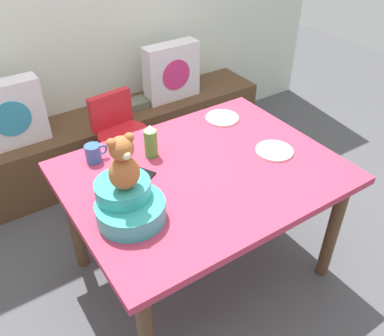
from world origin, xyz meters
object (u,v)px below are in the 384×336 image
ketchup_bottle (151,141)px  dinner_plate_far (222,118)px  pillow_floral_left (9,114)px  cell_phone (140,173)px  highchair (123,137)px  dining_table (203,184)px  book_stack (134,104)px  teddy_bear (123,164)px  dinner_plate_near (274,151)px  pillow_floral_right (171,72)px  coffee_mug (94,153)px  infant_seat_teal (128,203)px

ketchup_bottle → dinner_plate_far: size_ratio=0.92×
pillow_floral_left → cell_phone: (0.38, -1.10, 0.06)m
highchair → ketchup_bottle: bearing=-98.7°
ketchup_bottle → cell_phone: ketchup_bottle is taller
highchair → cell_phone: size_ratio=5.49×
dining_table → cell_phone: 0.33m
book_stack → dining_table: bearing=-100.7°
teddy_bear → ketchup_bottle: bearing=49.1°
ketchup_bottle → dinner_plate_near: 0.66m
book_stack → teddy_bear: teddy_bear is taller
pillow_floral_right → dinner_plate_far: pillow_floral_right is taller
dining_table → ketchup_bottle: (-0.15, 0.26, 0.18)m
book_stack → coffee_mug: size_ratio=1.67×
book_stack → cell_phone: bearing=-114.8°
pillow_floral_right → cell_phone: bearing=-127.6°
infant_seat_teal → dinner_plate_far: (0.85, 0.46, -0.07)m
pillow_floral_right → cell_phone: size_ratio=3.06×
dining_table → coffee_mug: 0.58m
pillow_floral_left → book_stack: size_ratio=2.20×
pillow_floral_right → highchair: bearing=-146.8°
pillow_floral_right → dinner_plate_near: (-0.16, -1.33, 0.07)m
teddy_bear → dinner_plate_near: teddy_bear is taller
pillow_floral_left → teddy_bear: size_ratio=1.76×
infant_seat_teal → teddy_bear: teddy_bear is taller
book_stack → cell_phone: (-0.52, -1.12, 0.26)m
pillow_floral_left → dining_table: (0.66, -1.25, -0.03)m
book_stack → coffee_mug: coffee_mug is taller
infant_seat_teal → teddy_bear: (-0.00, -0.00, 0.21)m
book_stack → dinner_plate_near: (0.17, -1.35, 0.26)m
highchair → coffee_mug: size_ratio=6.58×
pillow_floral_left → cell_phone: bearing=-71.0°
coffee_mug → cell_phone: bearing=-57.1°
pillow_floral_right → teddy_bear: 1.73m
dining_table → infant_seat_teal: size_ratio=4.08×
ketchup_bottle → cell_phone: size_ratio=1.28×
pillow_floral_right → coffee_mug: bearing=-138.6°
dining_table → highchair: highchair is taller
pillow_floral_left → ketchup_bottle: size_ratio=2.38×
infant_seat_teal → pillow_floral_left: bearing=98.4°
book_stack → highchair: size_ratio=0.25×
pillow_floral_right → dining_table: pillow_floral_right is taller
teddy_bear → dinner_plate_far: teddy_bear is taller
coffee_mug → cell_phone: (0.15, -0.23, -0.04)m
teddy_bear → pillow_floral_right: bearing=52.6°
pillow_floral_right → infant_seat_teal: bearing=-127.4°
highchair → teddy_bear: bearing=-113.0°
book_stack → dinner_plate_near: size_ratio=1.00×
coffee_mug → cell_phone: 0.27m
dining_table → pillow_floral_left: bearing=117.7°
cell_phone → pillow_floral_right: bearing=23.7°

